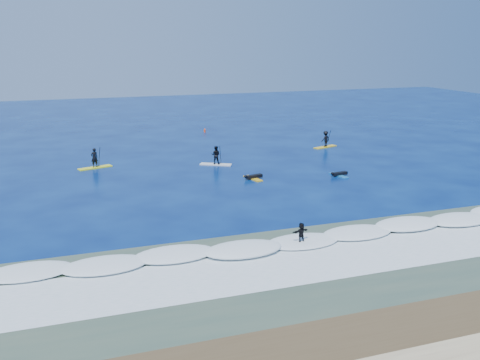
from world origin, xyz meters
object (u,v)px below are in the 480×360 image
object	(u,v)px
prone_paddler_near	(253,177)
marker_buoy	(205,131)
sup_paddler_left	(95,161)
wave_surfer	(301,234)
prone_paddler_far	(339,174)
sup_paddler_right	(325,140)
sup_paddler_center	(216,157)

from	to	relation	value
prone_paddler_near	marker_buoy	bearing A→B (deg)	-18.39
sup_paddler_left	wave_surfer	distance (m)	27.17
prone_paddler_far	wave_surfer	distance (m)	18.05
prone_paddler_near	prone_paddler_far	xyz separation A→B (m)	(7.89, -1.58, -0.01)
sup_paddler_right	wave_surfer	size ratio (longest dim) A/B	1.71
sup_paddler_right	sup_paddler_center	bearing A→B (deg)	176.99
sup_paddler_right	wave_surfer	distance (m)	31.31
wave_surfer	marker_buoy	size ratio (longest dim) A/B	3.21
prone_paddler_near	wave_surfer	world-z (taller)	wave_surfer
sup_paddler_center	sup_paddler_right	world-z (taller)	sup_paddler_center
sup_paddler_center	marker_buoy	distance (m)	19.30
prone_paddler_near	prone_paddler_far	bearing A→B (deg)	-114.27
marker_buoy	prone_paddler_far	bearing A→B (deg)	-78.49
prone_paddler_near	prone_paddler_far	distance (m)	8.05
sup_paddler_left	prone_paddler_near	xyz separation A→B (m)	(13.24, -9.02, -0.56)
sup_paddler_left	marker_buoy	world-z (taller)	sup_paddler_left
marker_buoy	sup_paddler_center	bearing A→B (deg)	-102.02
wave_surfer	sup_paddler_center	bearing A→B (deg)	74.33
sup_paddler_center	marker_buoy	size ratio (longest dim) A/B	5.37
wave_surfer	marker_buoy	world-z (taller)	wave_surfer
prone_paddler_near	marker_buoy	world-z (taller)	marker_buoy
prone_paddler_near	marker_buoy	distance (m)	25.44
sup_paddler_center	prone_paddler_near	world-z (taller)	sup_paddler_center
sup_paddler_left	sup_paddler_right	xyz separation A→B (m)	(26.30, 1.87, 0.15)
prone_paddler_near	marker_buoy	size ratio (longest dim) A/B	4.11
sup_paddler_left	sup_paddler_center	size ratio (longest dim) A/B	1.06
sup_paddler_center	prone_paddler_near	xyz separation A→B (m)	(1.60, -6.46, -0.67)
sup_paddler_left	marker_buoy	distance (m)	22.61
sup_paddler_right	marker_buoy	size ratio (longest dim) A/B	5.50
wave_surfer	sup_paddler_right	bearing A→B (deg)	46.96
prone_paddler_far	marker_buoy	size ratio (longest dim) A/B	3.92
sup_paddler_right	sup_paddler_left	bearing A→B (deg)	164.22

